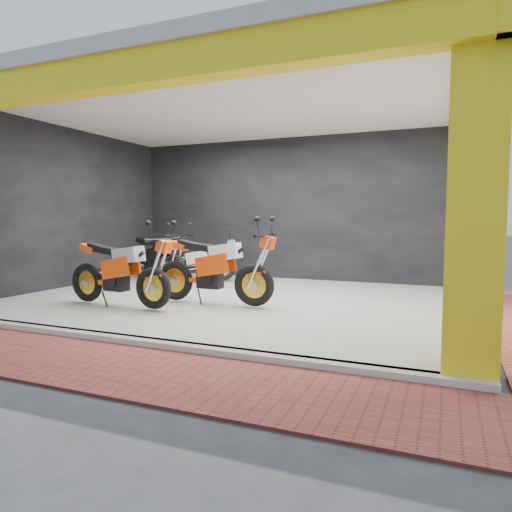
% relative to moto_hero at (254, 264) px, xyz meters
% --- Properties ---
extents(ground, '(80.00, 80.00, 0.00)m').
position_rel_moto_hero_xyz_m(ground, '(-0.63, -1.28, -0.82)').
color(ground, '#2D2D30').
rests_on(ground, ground).
extents(showroom_floor, '(8.00, 6.00, 0.10)m').
position_rel_moto_hero_xyz_m(showroom_floor, '(-0.63, 0.72, -0.77)').
color(showroom_floor, white).
rests_on(showroom_floor, ground).
extents(showroom_ceiling, '(8.40, 6.40, 0.20)m').
position_rel_moto_hero_xyz_m(showroom_ceiling, '(-0.63, 0.72, 2.78)').
color(showroom_ceiling, beige).
rests_on(showroom_ceiling, corner_column).
extents(back_wall, '(8.20, 0.20, 3.50)m').
position_rel_moto_hero_xyz_m(back_wall, '(-0.63, 3.82, 0.93)').
color(back_wall, black).
rests_on(back_wall, ground).
extents(left_wall, '(0.20, 6.20, 3.50)m').
position_rel_moto_hero_xyz_m(left_wall, '(-4.73, 0.72, 0.93)').
color(left_wall, black).
rests_on(left_wall, ground).
extents(corner_column, '(0.50, 0.50, 3.50)m').
position_rel_moto_hero_xyz_m(corner_column, '(3.12, -2.03, 0.93)').
color(corner_column, yellow).
rests_on(corner_column, ground).
extents(header_beam_front, '(8.40, 0.30, 0.40)m').
position_rel_moto_hero_xyz_m(header_beam_front, '(-0.63, -2.28, 2.48)').
color(header_beam_front, yellow).
rests_on(header_beam_front, corner_column).
extents(header_beam_right, '(0.30, 6.40, 0.40)m').
position_rel_moto_hero_xyz_m(header_beam_right, '(3.37, 0.72, 2.48)').
color(header_beam_right, yellow).
rests_on(header_beam_right, corner_column).
extents(floor_kerb, '(8.00, 0.20, 0.10)m').
position_rel_moto_hero_xyz_m(floor_kerb, '(-0.63, -2.30, -0.77)').
color(floor_kerb, white).
rests_on(floor_kerb, ground).
extents(paver_front, '(9.00, 1.40, 0.03)m').
position_rel_moto_hero_xyz_m(paver_front, '(-0.63, -3.08, -0.80)').
color(paver_front, '#963831').
rests_on(paver_front, ground).
extents(moto_hero, '(2.35, 0.88, 1.43)m').
position_rel_moto_hero_xyz_m(moto_hero, '(0.00, 0.00, 0.00)').
color(moto_hero, '#E04009').
rests_on(moto_hero, showroom_floor).
extents(moto_row_a, '(2.30, 1.00, 1.37)m').
position_rel_moto_hero_xyz_m(moto_row_a, '(-1.39, -0.83, -0.03)').
color(moto_row_a, '#FA490A').
rests_on(moto_row_a, showroom_floor).
extents(moto_row_b, '(2.29, 1.50, 1.31)m').
position_rel_moto_hero_xyz_m(moto_row_b, '(-2.77, 1.94, -0.06)').
color(moto_row_b, black).
rests_on(moto_row_b, showroom_floor).
extents(moto_row_d, '(2.06, 1.52, 1.19)m').
position_rel_moto_hero_xyz_m(moto_row_d, '(-1.88, 2.58, -0.12)').
color(moto_row_d, '#9A9DA2').
rests_on(moto_row_d, showroom_floor).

